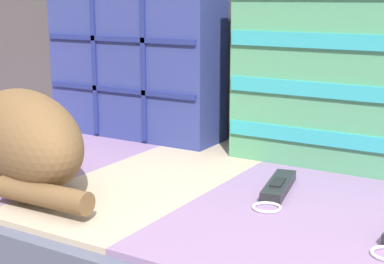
{
  "coord_description": "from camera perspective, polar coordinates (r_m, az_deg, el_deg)",
  "views": [
    {
      "loc": [
        0.49,
        -0.82,
        0.74
      ],
      "look_at": [
        -0.04,
        0.06,
        0.51
      ],
      "focal_mm": 55.0,
      "sensor_mm": 36.0,
      "label": 1
    }
  ],
  "objects": [
    {
      "name": "throw_pillow_quilted",
      "position": [
        1.45,
        -5.51,
        6.76
      ],
      "size": [
        0.44,
        0.14,
        0.36
      ],
      "color": "navy",
      "rests_on": "couch"
    },
    {
      "name": "game_remote_near",
      "position": [
        1.06,
        8.33,
        -5.33
      ],
      "size": [
        0.08,
        0.2,
        0.02
      ],
      "color": "black",
      "rests_on": "couch"
    },
    {
      "name": "sofa_backrest",
      "position": [
        1.4,
        10.68,
        8.72
      ],
      "size": [
        2.15,
        0.14,
        0.48
      ],
      "color": "#474242",
      "rests_on": "couch"
    },
    {
      "name": "sleeping_cat",
      "position": [
        1.14,
        -16.29,
        -0.52
      ],
      "size": [
        0.45,
        0.33,
        0.17
      ],
      "color": "brown",
      "rests_on": "couch"
    },
    {
      "name": "throw_pillow_striped",
      "position": [
        1.21,
        15.14,
        6.44
      ],
      "size": [
        0.47,
        0.14,
        0.42
      ],
      "color": "#4C9366",
      "rests_on": "couch"
    }
  ]
}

